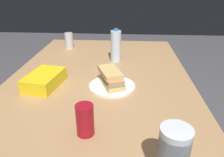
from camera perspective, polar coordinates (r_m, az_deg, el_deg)
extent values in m
cube|color=tan|center=(1.24, -3.34, -0.57)|extent=(1.58, 1.04, 0.04)
cylinder|color=#977049|center=(2.05, 11.65, -1.32)|extent=(0.07, 0.07, 0.69)
cylinder|color=#977049|center=(2.11, -12.70, -0.60)|extent=(0.07, 0.07, 0.69)
cylinder|color=white|center=(1.12, 0.00, -2.03)|extent=(0.24, 0.24, 0.01)
cube|color=#DBB26B|center=(1.11, 0.00, -1.21)|extent=(0.19, 0.15, 0.02)
cube|color=#599E3F|center=(1.10, 0.00, -0.47)|extent=(0.18, 0.14, 0.01)
cube|color=#C6727A|center=(1.10, 0.00, 0.19)|extent=(0.18, 0.13, 0.02)
cube|color=yellow|center=(1.09, 0.00, 0.80)|extent=(0.17, 0.13, 0.01)
cube|color=#DBB26B|center=(1.10, -0.49, 1.72)|extent=(0.19, 0.15, 0.02)
cylinder|color=maroon|center=(0.79, -7.24, -10.93)|extent=(0.07, 0.07, 0.12)
cube|color=yellow|center=(1.18, -17.65, -0.30)|extent=(0.25, 0.19, 0.07)
cylinder|color=silver|center=(1.44, 1.02, 8.61)|extent=(0.07, 0.07, 0.21)
cylinder|color=blue|center=(1.41, 1.06, 12.95)|extent=(0.03, 0.03, 0.02)
cylinder|color=silver|center=(0.62, 16.01, -18.94)|extent=(0.08, 0.08, 0.09)
cylinder|color=silver|center=(0.61, 16.22, -17.72)|extent=(0.08, 0.08, 0.09)
cylinder|color=silver|center=(0.59, 16.44, -16.45)|extent=(0.08, 0.08, 0.09)
cylinder|color=silver|center=(1.77, -11.46, 9.93)|extent=(0.07, 0.07, 0.12)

